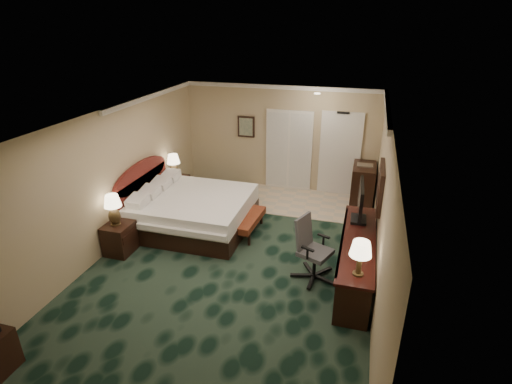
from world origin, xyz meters
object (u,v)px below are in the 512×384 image
(bed_bench, at_px, (249,225))
(tv, at_px, (360,203))
(bed, at_px, (195,212))
(minibar, at_px, (363,185))
(desk, at_px, (356,259))
(desk_chair, at_px, (315,250))
(nightstand_near, at_px, (120,238))
(lamp_far, at_px, (174,166))
(lamp_near, at_px, (114,210))
(nightstand_far, at_px, (177,189))

(bed_bench, height_order, tv, tv)
(bed, xyz_separation_m, minibar, (3.44, 2.17, 0.14))
(bed, bearing_deg, desk, -15.82)
(desk_chair, distance_m, minibar, 3.40)
(nightstand_near, xyz_separation_m, minibar, (4.43, 3.51, 0.20))
(lamp_far, distance_m, tv, 4.64)
(bed, distance_m, desk, 3.58)
(lamp_near, xyz_separation_m, desk, (4.47, 0.36, -0.52))
(bed_bench, bearing_deg, tv, -4.26)
(bed, xyz_separation_m, desk, (3.45, -0.98, 0.02))
(bed_bench, height_order, minibar, minibar)
(nightstand_far, height_order, minibar, minibar)
(lamp_far, height_order, desk_chair, lamp_far)
(nightstand_far, bearing_deg, desk, -25.50)
(minibar, bearing_deg, lamp_near, -141.85)
(desk_chair, bearing_deg, nightstand_near, -154.94)
(desk, height_order, minibar, minibar)
(bed, bearing_deg, bed_bench, 2.57)
(bed_bench, relative_size, minibar, 1.15)
(nightstand_far, xyz_separation_m, tv, (4.39, -1.38, 0.82))
(lamp_near, xyz_separation_m, bed_bench, (2.22, 1.39, -0.71))
(nightstand_far, xyz_separation_m, lamp_far, (-0.03, -0.00, 0.61))
(nightstand_far, distance_m, desk, 4.90)
(lamp_near, height_order, minibar, lamp_near)
(lamp_near, xyz_separation_m, minibar, (4.46, 3.50, -0.41))
(lamp_near, relative_size, desk, 0.23)
(nightstand_far, bearing_deg, lamp_near, -91.00)
(bed, height_order, lamp_far, lamp_far)
(bed_bench, bearing_deg, lamp_far, 157.59)
(desk_chair, relative_size, minibar, 1.13)
(nightstand_far, xyz_separation_m, bed_bench, (2.18, -1.08, -0.12))
(bed, distance_m, bed_bench, 1.21)
(desk, xyz_separation_m, minibar, (-0.01, 3.14, 0.12))
(nightstand_far, relative_size, bed_bench, 0.54)
(nightstand_near, height_order, desk, desk)
(bed_bench, height_order, desk, desk)
(nightstand_near, relative_size, lamp_near, 0.99)
(bed_bench, bearing_deg, nightstand_near, -143.83)
(nightstand_near, xyz_separation_m, desk_chair, (3.75, 0.18, 0.26))
(bed, bearing_deg, desk_chair, -22.88)
(bed_bench, bearing_deg, lamp_near, -144.34)
(nightstand_near, height_order, tv, tv)
(nightstand_near, relative_size, desk, 0.23)
(lamp_near, distance_m, tv, 4.57)
(tv, bearing_deg, minibar, 86.87)
(lamp_near, xyz_separation_m, lamp_far, (0.01, 2.47, 0.01))
(nightstand_far, xyz_separation_m, desk_chair, (3.74, -2.30, 0.25))
(nightstand_far, relative_size, desk_chair, 0.55)
(bed_bench, bearing_deg, bed, -173.86)
(lamp_far, bearing_deg, minibar, 13.08)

